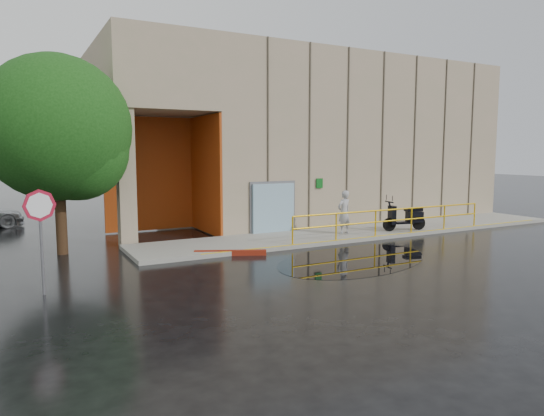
{
  "coord_description": "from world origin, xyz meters",
  "views": [
    {
      "loc": [
        -9.23,
        -11.57,
        3.42
      ],
      "look_at": [
        -1.42,
        3.0,
        1.53
      ],
      "focal_mm": 32.0,
      "sensor_mm": 36.0,
      "label": 1
    }
  ],
  "objects": [
    {
      "name": "person",
      "position": [
        2.51,
        4.16,
        1.03
      ],
      "size": [
        0.71,
        0.54,
        1.76
      ],
      "primitive_type": "imported",
      "rotation": [
        0.0,
        0.0,
        3.34
      ],
      "color": "#A3A3A7",
      "rests_on": "sidewalk"
    },
    {
      "name": "sidewalk",
      "position": [
        4.0,
        4.5,
        0.07
      ],
      "size": [
        20.0,
        3.0,
        0.15
      ],
      "primitive_type": "cube",
      "color": "gray",
      "rests_on": "ground"
    },
    {
      "name": "guardrail",
      "position": [
        4.25,
        3.15,
        0.68
      ],
      "size": [
        9.56,
        0.06,
        1.03
      ],
      "color": "#DDA50B",
      "rests_on": "sidewalk"
    },
    {
      "name": "ground",
      "position": [
        0.0,
        0.0,
        0.0
      ],
      "size": [
        120.0,
        120.0,
        0.0
      ],
      "primitive_type": "plane",
      "color": "black",
      "rests_on": "ground"
    },
    {
      "name": "puddle",
      "position": [
        0.32,
        0.67,
        0.0
      ],
      "size": [
        6.97,
        5.51,
        0.01
      ],
      "primitive_type": "cube",
      "rotation": [
        0.0,
        0.0,
        0.33
      ],
      "color": "black",
      "rests_on": "ground"
    },
    {
      "name": "scooter",
      "position": [
        5.27,
        3.6,
        1.02
      ],
      "size": [
        2.0,
        1.02,
        1.51
      ],
      "rotation": [
        0.0,
        0.0,
        -0.22
      ],
      "color": "black",
      "rests_on": "sidewalk"
    },
    {
      "name": "stop_sign",
      "position": [
        -8.7,
        1.05,
        1.87
      ],
      "size": [
        0.75,
        0.26,
        2.56
      ],
      "rotation": [
        0.0,
        0.0,
        -0.1
      ],
      "color": "slate",
      "rests_on": "ground"
    },
    {
      "name": "red_curb",
      "position": [
        -2.95,
        3.1,
        0.09
      ],
      "size": [
        2.26,
        1.17,
        0.18
      ],
      "primitive_type": "cube",
      "rotation": [
        0.0,
        0.0,
        -0.43
      ],
      "color": "maroon",
      "rests_on": "ground"
    },
    {
      "name": "tree_near",
      "position": [
        -7.72,
        5.94,
        4.04
      ],
      "size": [
        4.81,
        4.81,
        6.63
      ],
      "rotation": [
        0.0,
        0.0,
        0.31
      ],
      "color": "black",
      "rests_on": "ground"
    },
    {
      "name": "building",
      "position": [
        5.1,
        10.98,
        4.21
      ],
      "size": [
        20.0,
        10.17,
        8.0
      ],
      "color": "gray",
      "rests_on": "ground"
    }
  ]
}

